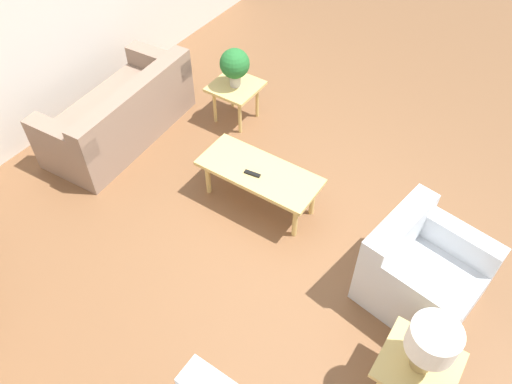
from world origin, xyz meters
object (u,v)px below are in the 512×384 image
side_table_lamp (417,368)px  table_lamp (432,343)px  sofa (121,114)px  side_table_plant (236,90)px  coffee_table (259,174)px  potted_plant (235,64)px  armchair (419,271)px

side_table_lamp → table_lamp: table_lamp is taller
sofa → side_table_plant: 1.31m
coffee_table → side_table_lamp: bearing=153.4°
table_lamp → potted_plant: bearing=-33.7°
armchair → coffee_table: armchair is taller
sofa → side_table_plant: bearing=133.2°
coffee_table → armchair: bearing=175.2°
sofa → coffee_table: size_ratio=1.53×
coffee_table → table_lamp: 2.24m
side_table_plant → potted_plant: (-0.00, 0.00, 0.34)m
side_table_lamp → table_lamp: 0.39m
coffee_table → side_table_plant: 1.37m
potted_plant → table_lamp: 3.53m
side_table_lamp → potted_plant: size_ratio=1.18×
side_table_plant → table_lamp: size_ratio=1.12×
side_table_plant → table_lamp: (-2.93, 1.96, 0.39)m
side_table_lamp → table_lamp: bearing=0.0°
coffee_table → potted_plant: size_ratio=2.67×
sofa → table_lamp: size_ratio=3.88×
armchair → coffee_table: (1.68, -0.14, 0.08)m
potted_plant → side_table_plant: bearing=-45.0°
sofa → armchair: (-3.54, 0.16, 0.02)m
coffee_table → potted_plant: 1.41m
armchair → side_table_lamp: armchair is taller
armchair → table_lamp: table_lamp is taller
coffee_table → side_table_lamp: size_ratio=2.27×
side_table_plant → table_lamp: 3.55m
side_table_plant → armchair: bearing=157.2°
sofa → armchair: size_ratio=1.88×
armchair → side_table_lamp: bearing=-151.7°
sofa → coffee_table: 1.86m
side_table_lamp → potted_plant: potted_plant is taller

